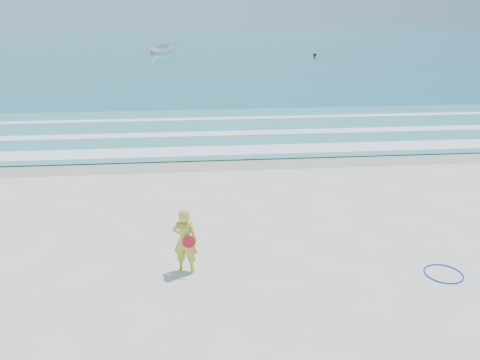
{
  "coord_description": "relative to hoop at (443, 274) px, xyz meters",
  "views": [
    {
      "loc": [
        -0.77,
        -8.05,
        5.32
      ],
      "look_at": [
        0.41,
        4.0,
        1.0
      ],
      "focal_mm": 35.0,
      "sensor_mm": 36.0,
      "label": 1
    }
  ],
  "objects": [
    {
      "name": "hoop",
      "position": [
        0.0,
        0.0,
        0.0
      ],
      "size": [
        0.95,
        0.95,
        0.03
      ],
      "primitive_type": "torus",
      "rotation": [
        0.0,
        0.0,
        -0.19
      ],
      "color": "#0C25E1",
      "rests_on": "ground"
    },
    {
      "name": "wet_sand",
      "position": [
        -4.47,
        8.69,
        -0.01
      ],
      "size": [
        400.0,
        2.4,
        0.0
      ],
      "primitive_type": "cube",
      "color": "#B2A893",
      "rests_on": "ground"
    },
    {
      "name": "boat",
      "position": [
        -9.33,
        59.85,
        0.84
      ],
      "size": [
        4.51,
        2.96,
        1.63
      ],
      "primitive_type": "imported",
      "rotation": [
        0.0,
        0.0,
        1.93
      ],
      "color": "white",
      "rests_on": "ocean"
    },
    {
      "name": "foam_near",
      "position": [
        -4.47,
        9.99,
        0.04
      ],
      "size": [
        400.0,
        1.4,
        0.01
      ],
      "primitive_type": "cube",
      "color": "white",
      "rests_on": "shallow"
    },
    {
      "name": "ground",
      "position": [
        -4.47,
        -0.31,
        -0.01
      ],
      "size": [
        400.0,
        400.0,
        0.0
      ],
      "primitive_type": "plane",
      "color": "silver",
      "rests_on": "ground"
    },
    {
      "name": "woman",
      "position": [
        -5.54,
        0.7,
        0.72
      ],
      "size": [
        0.61,
        0.48,
        1.46
      ],
      "color": "gold",
      "rests_on": "ground"
    },
    {
      "name": "shallow",
      "position": [
        -4.47,
        13.69,
        0.03
      ],
      "size": [
        400.0,
        10.0,
        0.01
      ],
      "primitive_type": "cube",
      "color": "#59B7AD",
      "rests_on": "ocean"
    },
    {
      "name": "ocean",
      "position": [
        -4.47,
        104.69,
        0.01
      ],
      "size": [
        400.0,
        190.0,
        0.04
      ],
      "primitive_type": "cube",
      "color": "#19727F",
      "rests_on": "ground"
    },
    {
      "name": "foam_mid",
      "position": [
        -4.47,
        12.89,
        0.04
      ],
      "size": [
        400.0,
        0.9,
        0.01
      ],
      "primitive_type": "cube",
      "color": "white",
      "rests_on": "shallow"
    },
    {
      "name": "foam_far",
      "position": [
        -4.47,
        16.19,
        0.04
      ],
      "size": [
        400.0,
        0.6,
        0.01
      ],
      "primitive_type": "cube",
      "color": "white",
      "rests_on": "shallow"
    },
    {
      "name": "buoy",
      "position": [
        10.64,
        53.36,
        0.23
      ],
      "size": [
        0.42,
        0.42,
        0.42
      ],
      "primitive_type": "sphere",
      "color": "black",
      "rests_on": "ocean"
    }
  ]
}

